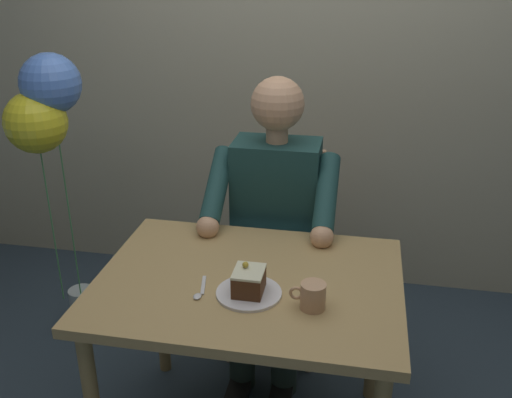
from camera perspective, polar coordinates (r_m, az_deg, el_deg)
cafe_rear_panel at (r=2.96m, az=4.57°, el=19.13°), size 6.40×0.12×3.00m
dining_table at (r=1.98m, az=-0.72°, el=-10.10°), size 1.02×0.76×0.71m
chair at (r=2.62m, az=2.27°, el=-4.15°), size 0.42×0.42×0.91m
seated_person at (r=2.40m, az=1.71°, el=-2.50°), size 0.53×0.58×1.27m
dessert_plate at (r=1.85m, az=-0.71°, el=-9.37°), size 0.21×0.21×0.01m
cake_slice at (r=1.83m, az=-0.72°, el=-8.19°), size 0.10×0.11×0.10m
coffee_cup at (r=1.78m, az=5.66°, el=-9.55°), size 0.11×0.08×0.09m
dessert_spoon at (r=1.87m, az=-5.60°, el=-9.15°), size 0.03×0.14×0.01m
balloon_display at (r=2.55m, az=-20.15°, el=6.93°), size 0.31×0.31×1.35m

